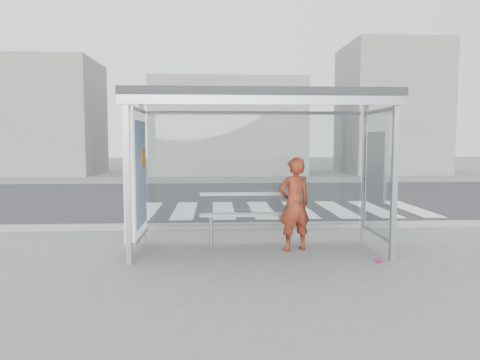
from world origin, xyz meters
name	(u,v)px	position (x,y,z in m)	size (l,w,h in m)	color
ground	(258,251)	(0.00, 0.00, 0.00)	(80.00, 80.00, 0.00)	slate
road	(238,198)	(0.00, 7.00, 0.00)	(30.00, 10.00, 0.01)	#2C2D2F
curb	(250,226)	(0.00, 1.95, 0.06)	(30.00, 0.18, 0.12)	gray
crosswalk	(280,210)	(1.00, 4.50, 0.00)	(7.55, 3.00, 0.00)	silver
bus_shelter	(236,131)	(-0.37, 0.06, 1.98)	(4.25, 1.65, 2.62)	gray
building_left	(40,118)	(-10.00, 18.00, 3.00)	(6.00, 5.00, 6.00)	gray
building_center	(228,127)	(0.00, 18.00, 2.50)	(8.00, 5.00, 5.00)	gray
building_right	(390,109)	(9.00, 18.00, 3.50)	(5.00, 5.00, 7.00)	gray
person	(294,204)	(0.60, 0.02, 0.78)	(0.57, 0.37, 1.56)	#C75C12
bench	(250,214)	(-0.11, 0.50, 0.54)	(1.76, 0.32, 0.91)	gray
soda_can	(379,260)	(1.75, -0.82, 0.04)	(0.07, 0.07, 0.13)	#D63F7C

